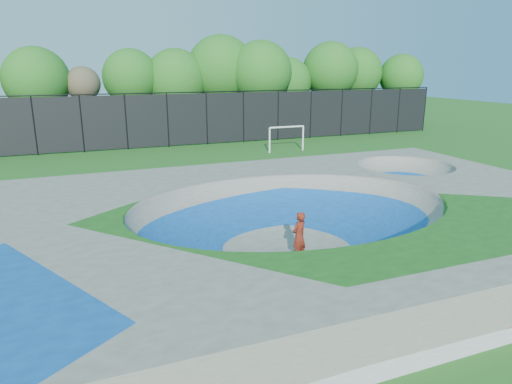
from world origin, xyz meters
The scene contains 7 objects.
ground centered at (0.00, 0.00, 0.00)m, with size 120.00×120.00×0.00m, color #1C5517.
skate_deck centered at (0.00, 0.00, 0.75)m, with size 22.00×14.00×1.50m, color gray.
skater centered at (-0.36, -1.24, 0.79)m, with size 0.57×0.38×1.58m, color red.
skateboard centered at (-0.36, -1.24, 0.03)m, with size 0.78×0.22×0.05m, color black.
soccer_goal centered at (7.42, 16.01, 1.25)m, with size 2.74×0.12×1.81m.
fence centered at (0.00, 21.00, 2.10)m, with size 48.09×0.09×4.04m.
treeline centered at (0.85, 26.09, 5.11)m, with size 53.92×8.00×8.60m.
Camera 1 is at (-6.52, -13.07, 5.89)m, focal length 32.00 mm.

